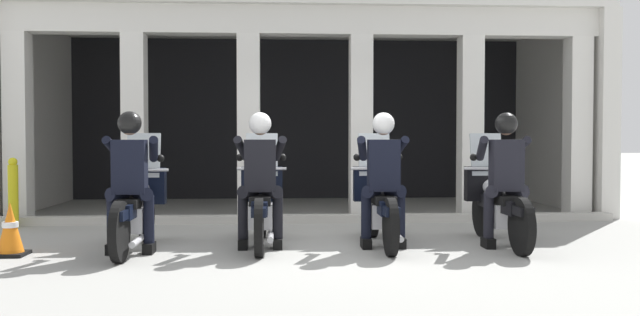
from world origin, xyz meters
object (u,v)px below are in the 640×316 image
police_officer_center_left (260,168)px  motorcycle_center_right (379,203)px  police_officer_center_right (383,168)px  motorcycle_far_right (497,203)px  police_officer_far_right (505,168)px  traffic_cone_flank (10,230)px  motorcycle_far_left (136,206)px  motorcycle_center_left (261,203)px  bollard_kerbside (13,193)px  police_officer_far_left (130,170)px

police_officer_center_left → motorcycle_center_right: police_officer_center_left is taller
police_officer_center_left → police_officer_center_right: bearing=-1.5°
motorcycle_far_right → police_officer_far_right: size_ratio=1.29×
police_officer_far_right → traffic_cone_flank: bearing=-178.9°
motorcycle_far_left → motorcycle_center_left: same height
police_officer_center_left → motorcycle_far_right: size_ratio=0.78×
motorcycle_center_right → bollard_kerbside: 5.31m
police_officer_center_left → traffic_cone_flank: police_officer_center_left is taller
motorcycle_far_right → motorcycle_far_left: bearing=-179.1°
motorcycle_center_right → bollard_kerbside: motorcycle_center_right is taller
motorcycle_center_left → police_officer_center_right: police_officer_center_right is taller
motorcycle_center_right → traffic_cone_flank: bearing=-180.0°
motorcycle_far_left → traffic_cone_flank: size_ratio=3.46×
police_officer_center_left → motorcycle_far_right: police_officer_center_left is taller
police_officer_far_left → motorcycle_center_left: police_officer_far_left is taller
police_officer_far_left → motorcycle_far_right: size_ratio=0.78×
motorcycle_far_left → police_officer_center_left: police_officer_center_left is taller
police_officer_center_left → police_officer_center_right: 1.43m
police_officer_center_right → police_officer_far_right: same height
police_officer_center_left → traffic_cone_flank: (-2.72, -0.29, -0.65)m
motorcycle_center_left → police_officer_center_left: 0.52m
police_officer_center_right → motorcycle_far_right: (1.43, 0.21, -0.44)m
motorcycle_center_right → police_officer_far_right: (1.43, -0.36, 0.44)m
motorcycle_center_right → motorcycle_far_left: bearing=176.6°
traffic_cone_flank → police_officer_far_left: bearing=2.6°
motorcycle_center_left → traffic_cone_flank: motorcycle_center_left is taller
traffic_cone_flank → bollard_kerbside: bearing=110.6°
police_officer_center_right → motorcycle_far_right: size_ratio=0.78×
motorcycle_far_right → traffic_cone_flank: motorcycle_far_right is taller
motorcycle_center_left → motorcycle_far_right: same height
motorcycle_far_left → police_officer_center_left: size_ratio=1.29×
police_officer_center_left → motorcycle_far_right: bearing=3.3°
police_officer_far_left → police_officer_center_left: 1.45m
motorcycle_far_right → traffic_cone_flank: 5.61m
motorcycle_far_left → motorcycle_center_right: 2.87m
police_officer_far_left → bollard_kerbside: bearing=123.7°
motorcycle_far_left → motorcycle_far_right: 4.30m
police_officer_far_right → police_officer_far_left: bearing=-179.1°
police_officer_center_left → bollard_kerbside: 4.12m
police_officer_far_left → motorcycle_far_right: police_officer_far_left is taller
motorcycle_center_left → motorcycle_far_right: bearing=-2.4°
motorcycle_center_right → bollard_kerbside: bearing=153.3°
motorcycle_far_left → motorcycle_center_left: 1.45m
police_officer_center_left → police_officer_center_right: size_ratio=1.00×
motorcycle_far_right → bollard_kerbside: motorcycle_far_right is taller
motorcycle_center_left → motorcycle_center_right: size_ratio=1.00×
police_officer_center_left → motorcycle_center_left: bearing=89.5°
motorcycle_far_left → police_officer_center_right: (2.86, -0.08, 0.44)m
motorcycle_center_left → motorcycle_center_right: bearing=-1.5°
motorcycle_center_left → motorcycle_far_right: size_ratio=1.00×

